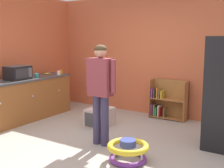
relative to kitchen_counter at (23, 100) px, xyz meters
name	(u,v)px	position (x,y,z in m)	size (l,w,h in m)	color
ground_plane	(98,145)	(2.20, -0.35, -0.45)	(12.00, 12.00, 0.00)	#A7A294
back_wall	(157,56)	(2.20, 1.98, 0.90)	(5.20, 0.06, 2.70)	#CA643D
left_side_wall	(24,55)	(-0.43, 0.46, 0.90)	(0.06, 2.99, 2.70)	#CD6038
kitchen_counter	(23,100)	(0.00, 0.00, 0.00)	(0.65, 2.38, 0.90)	brown
bookshelf	(166,102)	(2.52, 1.80, -0.09)	(0.80, 0.28, 0.85)	#A46735
standing_person	(101,86)	(2.22, -0.28, 0.53)	(0.57, 0.22, 1.65)	#393452
baby_walker	(128,150)	(2.92, -0.61, -0.29)	(0.60, 0.60, 0.32)	purple
pet_carrier	(100,117)	(1.61, 0.55, -0.27)	(0.42, 0.55, 0.36)	beige
microwave	(18,73)	(0.02, -0.11, 0.59)	(0.37, 0.48, 0.28)	black
banana_bunch	(48,74)	(0.01, 0.76, 0.48)	(0.12, 0.16, 0.04)	yellow
orange_cup	(61,72)	(0.17, 1.03, 0.50)	(0.08, 0.08, 0.10)	orange
teal_cup	(37,76)	(0.15, 0.28, 0.50)	(0.08, 0.08, 0.10)	teal
white_cup	(59,73)	(0.22, 0.89, 0.50)	(0.08, 0.08, 0.10)	white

